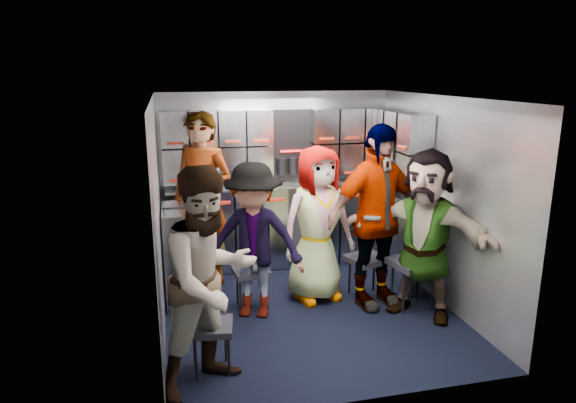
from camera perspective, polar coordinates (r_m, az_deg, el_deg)
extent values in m
plane|color=black|center=(5.28, 2.22, -11.94)|extent=(3.00, 3.00, 0.00)
cube|color=#8E939B|center=(6.32, -1.32, 2.60)|extent=(2.80, 0.04, 2.10)
cube|color=#8E939B|center=(4.74, -14.21, -1.87)|extent=(0.04, 3.00, 2.10)
cube|color=#8E939B|center=(5.44, 16.68, 0.05)|extent=(0.04, 3.00, 2.10)
cube|color=silver|center=(4.74, 2.47, 11.46)|extent=(2.80, 3.00, 0.02)
cube|color=gray|center=(6.26, -0.89, -2.76)|extent=(2.68, 0.38, 0.99)
cube|color=gray|center=(5.44, -11.58, -5.75)|extent=(0.38, 0.76, 0.99)
cube|color=#B7BABF|center=(6.13, -0.90, 1.89)|extent=(2.68, 0.42, 0.03)
cube|color=gray|center=(6.10, -1.04, 6.37)|extent=(2.68, 0.28, 0.82)
cube|color=gray|center=(5.90, 12.35, 5.76)|extent=(0.28, 1.00, 0.82)
cube|color=gray|center=(6.03, 12.26, -3.72)|extent=(0.28, 1.20, 1.00)
cube|color=#9E200F|center=(5.97, -0.49, 0.22)|extent=(2.60, 0.02, 0.03)
cube|color=black|center=(4.19, -8.63, -13.63)|extent=(0.39, 0.37, 0.05)
cylinder|color=black|center=(4.19, -10.20, -16.85)|extent=(0.02, 0.02, 0.36)
cylinder|color=black|center=(4.21, -6.59, -16.59)|extent=(0.02, 0.02, 0.36)
cylinder|color=black|center=(4.38, -10.38, -15.40)|extent=(0.02, 0.02, 0.36)
cylinder|color=black|center=(4.39, -6.95, -15.15)|extent=(0.02, 0.02, 0.36)
cube|color=black|center=(5.21, -4.13, -7.74)|extent=(0.38, 0.36, 0.05)
cylinder|color=black|center=(5.17, -5.31, -10.35)|extent=(0.02, 0.02, 0.36)
cylinder|color=black|center=(5.21, -2.49, -10.12)|extent=(0.02, 0.02, 0.36)
cylinder|color=black|center=(5.37, -5.64, -9.40)|extent=(0.02, 0.02, 0.36)
cylinder|color=black|center=(5.40, -2.93, -9.18)|extent=(0.02, 0.02, 0.36)
cube|color=black|center=(5.57, 2.68, -6.28)|extent=(0.41, 0.40, 0.05)
cylinder|color=black|center=(5.51, 1.70, -8.70)|extent=(0.02, 0.02, 0.36)
cylinder|color=black|center=(5.58, 4.22, -8.45)|extent=(0.02, 0.02, 0.36)
cylinder|color=black|center=(5.71, 1.13, -7.88)|extent=(0.02, 0.02, 0.36)
cylinder|color=black|center=(5.77, 3.58, -7.64)|extent=(0.02, 0.02, 0.36)
cube|color=black|center=(5.48, 8.73, -6.34)|extent=(0.47, 0.46, 0.06)
cylinder|color=black|center=(5.41, 7.73, -9.09)|extent=(0.02, 0.02, 0.40)
cylinder|color=black|center=(5.51, 10.47, -8.75)|extent=(0.02, 0.02, 0.40)
cylinder|color=black|center=(5.61, 6.85, -8.16)|extent=(0.02, 0.02, 0.40)
cylinder|color=black|center=(5.71, 9.51, -7.86)|extent=(0.02, 0.02, 0.40)
cube|color=black|center=(5.32, 13.77, -6.66)|extent=(0.49, 0.48, 0.07)
cylinder|color=black|center=(5.24, 12.74, -9.85)|extent=(0.03, 0.03, 0.45)
cylinder|color=black|center=(5.37, 15.77, -9.40)|extent=(0.03, 0.03, 0.45)
cylinder|color=black|center=(5.46, 11.51, -8.76)|extent=(0.03, 0.03, 0.45)
cylinder|color=black|center=(5.59, 14.44, -8.37)|extent=(0.03, 0.03, 0.45)
imported|color=black|center=(5.69, -9.43, 0.15)|extent=(0.84, 0.78, 1.92)
imported|color=black|center=(3.83, -8.66, -8.64)|extent=(1.04, 0.99, 1.70)
imported|color=black|center=(4.91, -3.87, -4.42)|extent=(1.12, 0.88, 1.52)
imported|color=black|center=(5.26, 3.28, -2.53)|extent=(0.88, 0.67, 1.62)
imported|color=black|center=(5.16, 9.69, -1.72)|extent=(1.16, 0.70, 1.85)
imported|color=black|center=(5.06, 14.93, -3.58)|extent=(1.41, 1.44, 1.65)
cylinder|color=white|center=(5.93, -9.45, 2.58)|extent=(0.06, 0.06, 0.24)
cylinder|color=white|center=(5.94, -7.80, 2.66)|extent=(0.06, 0.06, 0.24)
cylinder|color=white|center=(6.19, 3.87, 3.17)|extent=(0.07, 0.07, 0.22)
cylinder|color=beige|center=(5.98, -5.03, 2.21)|extent=(0.09, 0.09, 0.11)
cylinder|color=beige|center=(6.40, 9.21, 2.85)|extent=(0.09, 0.09, 0.10)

